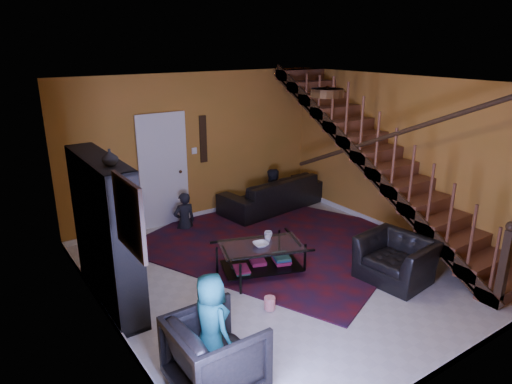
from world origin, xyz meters
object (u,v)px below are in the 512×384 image
armchair_left (215,354)px  coffee_table (261,257)px  bookshelf (107,235)px  sofa (273,193)px  armchair_right (396,259)px

armchair_left → coffee_table: size_ratio=0.62×
bookshelf → armchair_left: bearing=-80.7°
sofa → coffee_table: (-1.82, -2.19, -0.07)m
armchair_left → coffee_table: bearing=-46.1°
coffee_table → armchair_right: bearing=-39.4°
armchair_left → sofa: bearing=-42.8°
bookshelf → armchair_right: bearing=-25.7°
sofa → armchair_left: armchair_left is taller
bookshelf → armchair_right: size_ratio=2.02×
sofa → coffee_table: 2.85m
armchair_right → sofa: bearing=167.5°
armchair_right → coffee_table: (-1.52, 1.25, -0.05)m
armchair_left → armchair_right: bearing=-82.7°
armchair_right → coffee_table: 1.97m
sofa → armchair_left: 5.25m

